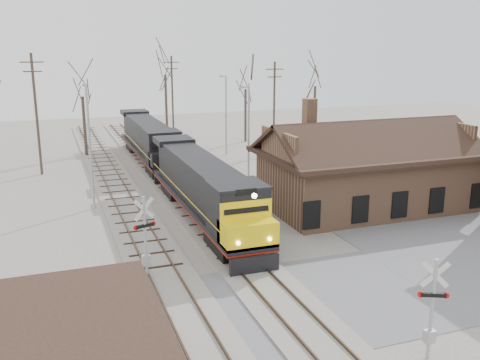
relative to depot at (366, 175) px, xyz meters
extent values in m
plane|color=#A19C91|center=(-11.99, -12.00, -2.41)|extent=(140.00, 140.00, 0.00)
cube|color=slate|center=(-11.99, -12.00, -2.39)|extent=(60.00, 9.00, 0.03)
cube|color=#A19C91|center=(-11.99, 3.00, -2.35)|extent=(3.40, 90.00, 0.12)
cube|color=#473323|center=(-12.71, 3.00, -2.24)|extent=(0.08, 90.00, 0.14)
cube|color=#473323|center=(-11.27, 3.00, -2.24)|extent=(0.08, 90.00, 0.14)
cube|color=#A19C91|center=(-16.49, 3.00, -2.35)|extent=(3.40, 90.00, 0.12)
cube|color=#473323|center=(-17.21, 3.00, -2.24)|extent=(0.08, 90.00, 0.14)
cube|color=#473323|center=(-15.77, 3.00, -2.24)|extent=(0.08, 90.00, 0.14)
cube|color=#93684C|center=(0.01, 0.00, -0.41)|extent=(14.00, 8.00, 4.00)
cube|color=black|center=(0.01, 0.00, 1.69)|extent=(15.20, 9.20, 0.30)
cube|color=black|center=(0.01, -2.30, 2.69)|extent=(15.00, 4.71, 2.66)
cube|color=black|center=(0.01, 2.30, 2.69)|extent=(15.00, 4.71, 2.66)
cube|color=#93684C|center=(-3.99, 1.50, 4.39)|extent=(0.80, 0.80, 2.20)
cube|color=black|center=(-11.99, -4.91, -1.88)|extent=(2.40, 3.83, 0.96)
cube|color=black|center=(-11.99, 7.55, -1.88)|extent=(2.40, 3.83, 0.96)
cube|color=black|center=(-11.99, 1.32, -1.11)|extent=(2.88, 19.17, 0.34)
cube|color=maroon|center=(-11.99, 1.32, -1.32)|extent=(2.90, 19.17, 0.12)
cube|color=black|center=(-11.99, 2.52, 0.37)|extent=(2.49, 13.90, 2.68)
cube|color=black|center=(-11.99, -5.78, 0.37)|extent=(2.88, 2.68, 2.68)
cube|color=yellow|center=(-11.99, -7.41, -0.44)|extent=(2.88, 1.73, 1.34)
cube|color=black|center=(-11.99, -8.37, -1.88)|extent=(2.68, 0.25, 0.96)
cylinder|color=#FFF2CC|center=(-11.99, -8.29, 1.81)|extent=(0.27, 0.10, 0.27)
cube|color=black|center=(-11.99, 14.76, -1.88)|extent=(2.40, 3.83, 0.96)
cube|color=black|center=(-11.99, 27.22, -1.88)|extent=(2.40, 3.83, 0.96)
cube|color=black|center=(-11.99, 20.99, -1.11)|extent=(2.88, 19.17, 0.34)
cube|color=maroon|center=(-11.99, 20.99, -1.32)|extent=(2.90, 19.17, 0.12)
cube|color=black|center=(-11.99, 22.19, 0.37)|extent=(2.49, 13.90, 2.68)
cube|color=black|center=(-11.99, 13.90, 0.37)|extent=(2.88, 2.68, 2.68)
cube|color=black|center=(-11.99, 12.27, -0.44)|extent=(2.88, 1.73, 1.34)
cube|color=black|center=(-11.99, 11.30, -1.88)|extent=(2.68, 0.25, 0.96)
cylinder|color=#A5A8AD|center=(-8.57, -17.68, -0.40)|extent=(0.14, 0.14, 4.01)
cube|color=silver|center=(-8.57, -17.68, 1.00)|extent=(0.97, 0.47, 1.05)
cube|color=silver|center=(-8.57, -17.68, 1.00)|extent=(0.97, 0.47, 1.05)
cube|color=black|center=(-8.57, -17.68, 0.20)|extent=(0.88, 0.51, 0.15)
cylinder|color=#B20C0C|center=(-8.98, -17.49, 0.20)|extent=(0.25, 0.17, 0.24)
cylinder|color=#B20C0C|center=(-8.16, -17.87, 0.20)|extent=(0.25, 0.17, 0.24)
cube|color=#A5A8AD|center=(-8.57, -17.68, -1.50)|extent=(0.40, 0.30, 0.50)
cylinder|color=#A5A8AD|center=(-17.29, -6.89, -0.24)|extent=(0.15, 0.15, 4.33)
cube|color=silver|center=(-17.29, -6.89, 1.27)|extent=(1.08, 0.42, 1.13)
cube|color=silver|center=(-17.29, -6.89, 1.27)|extent=(1.08, 0.42, 1.13)
cube|color=black|center=(-17.29, -6.89, 0.41)|extent=(0.97, 0.47, 0.16)
cylinder|color=#B20C0C|center=(-16.83, -6.73, 0.41)|extent=(0.27, 0.16, 0.26)
cylinder|color=#B20C0C|center=(-17.75, -7.05, 0.41)|extent=(0.27, 0.16, 0.26)
cube|color=#A5A8AD|center=(-17.29, -6.89, -1.43)|extent=(0.43, 0.32, 0.54)
cylinder|color=#A5A8AD|center=(-18.73, 6.30, 2.07)|extent=(0.18, 0.18, 8.95)
cylinder|color=#A5A8AD|center=(-18.73, 7.20, 6.44)|extent=(0.12, 1.80, 0.12)
cube|color=#A5A8AD|center=(-18.73, 8.00, 6.34)|extent=(0.25, 0.50, 0.12)
cylinder|color=#A5A8AD|center=(-5.50, 9.54, 1.70)|extent=(0.18, 0.18, 8.21)
cylinder|color=#A5A8AD|center=(-5.50, 10.44, 5.70)|extent=(0.12, 1.80, 0.12)
cube|color=#A5A8AD|center=(-5.50, 11.24, 5.60)|extent=(0.25, 0.50, 0.12)
cylinder|color=#A5A8AD|center=(-3.45, 21.71, 1.81)|extent=(0.18, 0.18, 8.44)
cylinder|color=#A5A8AD|center=(-3.45, 22.61, 5.94)|extent=(0.12, 1.80, 0.12)
cube|color=#A5A8AD|center=(-3.45, 23.41, 5.84)|extent=(0.25, 0.50, 0.12)
cylinder|color=#382D23|center=(-22.28, 18.88, 3.04)|extent=(0.24, 0.24, 10.89)
cube|color=#382D23|center=(-22.28, 18.88, 7.68)|extent=(2.00, 0.10, 0.10)
cube|color=#382D23|center=(-22.28, 18.88, 6.88)|extent=(1.60, 0.10, 0.10)
cylinder|color=#382D23|center=(-6.09, 35.47, 2.71)|extent=(0.24, 0.24, 10.23)
cube|color=#382D23|center=(-6.09, 35.47, 7.03)|extent=(2.00, 0.10, 0.10)
cube|color=#382D23|center=(-6.09, 35.47, 6.23)|extent=(1.60, 0.10, 0.10)
cylinder|color=#382D23|center=(1.61, 20.56, 2.53)|extent=(0.24, 0.24, 9.86)
cube|color=#382D23|center=(1.61, 20.56, 6.66)|extent=(2.00, 0.10, 0.10)
cube|color=#382D23|center=(1.61, 20.56, 5.86)|extent=(1.60, 0.10, 0.10)
cylinder|color=#382D23|center=(-17.75, 26.34, 0.75)|extent=(0.32, 0.32, 6.31)
cylinder|color=#382D23|center=(-7.29, 33.80, 1.59)|extent=(0.32, 0.32, 8.00)
cylinder|color=#382D23|center=(1.38, 28.72, 0.78)|extent=(0.32, 0.32, 6.37)
cylinder|color=#382D23|center=(9.23, 25.81, 0.97)|extent=(0.32, 0.32, 6.75)
camera|label=1|loc=(-21.42, -32.20, 9.13)|focal=40.00mm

